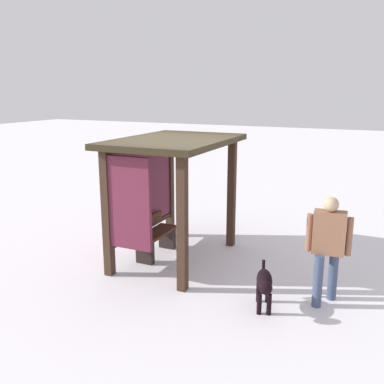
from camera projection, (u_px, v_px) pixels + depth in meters
The scene contains 5 objects.
ground_plane at pixel (176, 258), 8.18m from camera, with size 60.00×60.00×0.00m, color white.
bus_shelter at pixel (162, 170), 7.77m from camera, with size 2.69×1.85×2.30m.
bench_left_inside at pixel (156, 238), 8.28m from camera, with size 1.08×0.40×0.76m.
person_walking at pixel (328, 242), 6.26m from camera, with size 0.49×0.66×1.65m.
dog at pixel (264, 283), 6.19m from camera, with size 0.84×0.40×0.61m.
Camera 1 is at (-6.81, -3.51, 3.15)m, focal length 39.89 mm.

